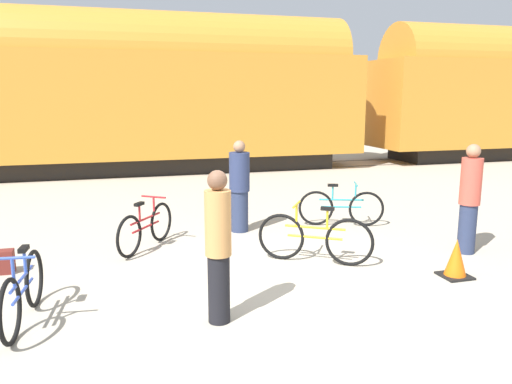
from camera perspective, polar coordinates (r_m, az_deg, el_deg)
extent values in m
plane|color=#B2A893|center=(6.72, 2.17, -11.04)|extent=(80.00, 80.00, 0.00)
cube|color=black|center=(17.12, -9.23, 3.34)|extent=(10.63, 2.11, 0.55)
cube|color=#C67F28|center=(16.98, -9.43, 9.75)|extent=(12.65, 2.81, 3.28)
cylinder|color=#C67F28|center=(17.02, -9.61, 15.27)|extent=(11.64, 2.67, 2.67)
cube|color=#4C4238|center=(16.45, -8.91, 2.10)|extent=(52.70, 0.07, 0.01)
cube|color=#4C4238|center=(17.86, -9.48, 2.78)|extent=(52.70, 0.07, 0.01)
torus|color=black|center=(7.76, 2.89, -5.12)|extent=(0.64, 0.44, 0.73)
torus|color=black|center=(7.59, 10.63, -5.68)|extent=(0.64, 0.44, 0.73)
cylinder|color=gold|center=(7.61, 6.75, -4.06)|extent=(0.80, 0.53, 0.04)
cylinder|color=gold|center=(7.65, 6.72, -5.16)|extent=(0.73, 0.48, 0.04)
cylinder|color=gold|center=(7.54, 8.15, -3.03)|extent=(0.04, 0.04, 0.31)
cube|color=black|center=(7.51, 8.18, -1.90)|extent=(0.21, 0.18, 0.05)
cylinder|color=gold|center=(7.62, 4.64, -2.68)|extent=(0.04, 0.04, 0.34)
cylinder|color=gold|center=(7.58, 4.66, -1.43)|extent=(0.28, 0.40, 0.03)
torus|color=black|center=(9.94, 12.50, -1.90)|extent=(0.66, 0.28, 0.69)
torus|color=black|center=(9.85, 6.86, -1.84)|extent=(0.66, 0.28, 0.69)
cylinder|color=teal|center=(9.85, 9.73, -0.88)|extent=(0.82, 0.33, 0.04)
cylinder|color=teal|center=(9.88, 9.70, -1.69)|extent=(0.75, 0.30, 0.04)
cylinder|color=teal|center=(9.80, 8.76, -0.05)|extent=(0.04, 0.04, 0.29)
cube|color=black|center=(9.78, 8.78, 0.77)|extent=(0.22, 0.14, 0.05)
cylinder|color=teal|center=(9.85, 11.31, 0.01)|extent=(0.04, 0.04, 0.32)
cylinder|color=teal|center=(9.82, 11.35, 0.92)|extent=(0.19, 0.44, 0.03)
torus|color=black|center=(8.91, -10.78, -3.35)|extent=(0.43, 0.58, 0.68)
torus|color=black|center=(8.10, -14.29, -4.96)|extent=(0.43, 0.58, 0.68)
cylinder|color=#A31E23|center=(8.46, -12.50, -2.99)|extent=(0.53, 0.73, 0.04)
cylinder|color=#A31E23|center=(8.49, -12.46, -3.91)|extent=(0.49, 0.67, 0.04)
cylinder|color=#A31E23|center=(8.28, -13.17, -2.30)|extent=(0.04, 0.04, 0.28)
cube|color=black|center=(8.25, -13.21, -1.35)|extent=(0.18, 0.21, 0.05)
cylinder|color=#A31E23|center=(8.65, -11.60, -1.57)|extent=(0.04, 0.04, 0.31)
cylinder|color=#A31E23|center=(8.61, -11.64, -0.55)|extent=(0.39, 0.29, 0.03)
torus|color=black|center=(5.81, -26.29, -12.15)|extent=(0.12, 0.70, 0.70)
torus|color=black|center=(6.66, -24.01, -9.01)|extent=(0.12, 0.70, 0.70)
cylinder|color=#3351B7|center=(6.17, -25.20, -8.94)|extent=(0.12, 0.84, 0.04)
cylinder|color=#3351B7|center=(6.22, -25.09, -10.20)|extent=(0.12, 0.76, 0.04)
cylinder|color=#3351B7|center=(6.28, -24.92, -7.18)|extent=(0.04, 0.04, 0.29)
cube|color=black|center=(6.24, -25.03, -5.91)|extent=(0.10, 0.21, 0.05)
cylinder|color=#3351B7|center=(5.88, -25.99, -8.30)|extent=(0.04, 0.04, 0.32)
cylinder|color=#3351B7|center=(5.84, -26.13, -6.80)|extent=(0.46, 0.08, 0.03)
cylinder|color=#283351|center=(9.34, -1.88, -2.20)|extent=(0.32, 0.32, 0.77)
cylinder|color=navy|center=(9.20, -1.91, 2.32)|extent=(0.38, 0.38, 0.72)
sphere|color=#A37556|center=(9.14, -1.93, 5.23)|extent=(0.22, 0.22, 0.22)
cylinder|color=black|center=(5.70, -4.26, -10.95)|extent=(0.25, 0.25, 0.79)
cylinder|color=tan|center=(5.46, -4.37, -3.56)|extent=(0.29, 0.29, 0.73)
sphere|color=brown|center=(5.36, -4.45, 1.34)|extent=(0.22, 0.22, 0.22)
cylinder|color=#283351|center=(8.75, 22.98, -3.88)|extent=(0.28, 0.28, 0.81)
cylinder|color=#CC4C3D|center=(8.60, 23.36, 1.13)|extent=(0.33, 0.33, 0.74)
sphere|color=#A37556|center=(8.54, 23.61, 4.32)|extent=(0.22, 0.22, 0.22)
cube|color=maroon|center=(8.08, -26.90, -7.13)|extent=(0.28, 0.20, 0.34)
cube|color=black|center=(7.67, 21.76, -8.88)|extent=(0.40, 0.40, 0.03)
cone|color=orange|center=(7.59, 21.90, -7.03)|extent=(0.32, 0.32, 0.55)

